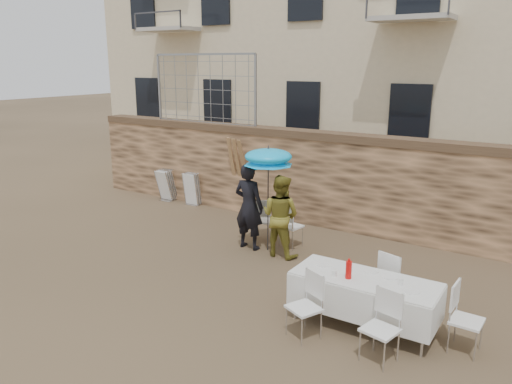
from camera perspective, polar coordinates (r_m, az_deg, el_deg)
The scene contains 17 objects.
ground at distance 8.60m, azimuth -10.41°, elevation -11.87°, with size 80.00×80.00×0.00m, color brown.
stone_wall at distance 12.14m, azimuth 5.52°, elevation 1.70°, with size 13.00×0.50×2.20m, color #896544.
chain_link_fence at distance 13.48m, azimuth -5.92°, elevation 11.57°, with size 3.20×0.06×1.80m, color gray, non-canonical shape.
man_suit at distance 10.31m, azimuth -0.81°, elevation -1.64°, with size 0.67×0.44×1.83m, color black.
woman_dress at distance 9.96m, azimuth 2.80°, elevation -2.73°, with size 0.81×0.63×1.67m, color #A99D33.
umbrella at distance 9.95m, azimuth 1.41°, elevation 3.70°, with size 0.99×0.99×2.03m.
couple_chair_left at distance 10.88m, azimuth 0.79°, elevation -3.15°, with size 0.48×0.48×0.96m, color white, non-canonical shape.
couple_chair_right at distance 10.55m, azimuth 4.03°, elevation -3.76°, with size 0.48×0.48×0.96m, color white, non-canonical shape.
banquet_table at distance 7.52m, azimuth 12.35°, elevation -9.85°, with size 2.10×0.85×0.78m.
soda_bottle at distance 7.38m, azimuth 10.54°, elevation -8.75°, with size 0.09×0.09×0.26m, color red.
table_chair_front_left at distance 7.21m, azimuth 5.51°, elevation -12.88°, with size 0.48×0.48×0.96m, color white, non-canonical shape.
table_chair_front_right at distance 6.85m, azimuth 14.01°, elevation -14.86°, with size 0.48×0.48×0.96m, color white, non-canonical shape.
table_chair_back at distance 8.26m, azimuth 15.55°, elevation -9.66°, with size 0.48×0.48×0.96m, color white, non-canonical shape.
table_chair_side at distance 7.42m, azimuth 22.97°, elevation -13.23°, with size 0.48×0.48×0.96m, color white, non-canonical shape.
chair_stack_left at distance 14.33m, azimuth -9.88°, elevation 0.92°, with size 0.46×0.40×0.92m, color white, non-canonical shape.
chair_stack_right at distance 13.76m, azimuth -7.10°, elevation 0.45°, with size 0.46×0.32×0.92m, color white, non-canonical shape.
wood_planks at distance 12.75m, azimuth -1.41°, elevation 1.93°, with size 0.70×0.20×2.00m, color #A37749, non-canonical shape.
Camera 1 is at (5.35, -5.56, 3.80)m, focal length 35.00 mm.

